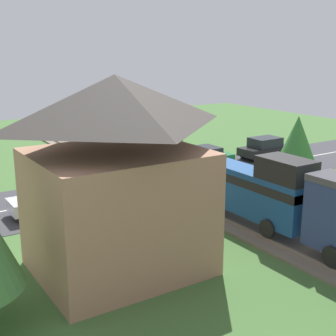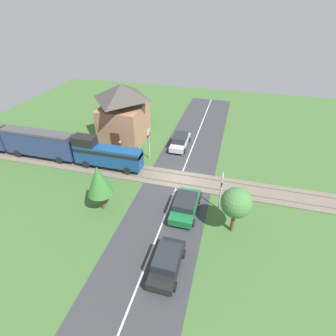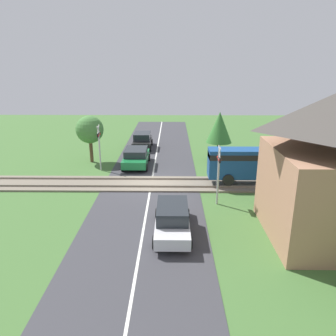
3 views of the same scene
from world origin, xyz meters
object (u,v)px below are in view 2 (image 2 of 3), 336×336
(car_near_crossing, at_px, (185,205))
(crossing_signal_east_approach, at_px, (149,140))
(car_far_side, at_px, (180,141))
(crossing_signal_west_approach, at_px, (221,188))
(pedestrian_by_station, at_px, (120,148))
(train, at_px, (33,142))
(car_behind_queue, at_px, (167,262))
(station_building, at_px, (123,114))

(car_near_crossing, bearing_deg, crossing_signal_east_approach, 37.06)
(car_near_crossing, relative_size, car_far_side, 0.96)
(car_near_crossing, height_order, car_far_side, car_far_side)
(crossing_signal_east_approach, bearing_deg, car_far_side, -37.41)
(car_near_crossing, relative_size, crossing_signal_west_approach, 1.19)
(pedestrian_by_station, bearing_deg, crossing_signal_east_approach, -89.93)
(train, xyz_separation_m, crossing_signal_west_approach, (-3.07, -19.97, 0.34))
(car_behind_queue, distance_m, crossing_signal_east_approach, 14.09)
(car_far_side, bearing_deg, station_building, 88.51)
(train, bearing_deg, crossing_signal_west_approach, -98.75)
(car_far_side, height_order, crossing_signal_west_approach, crossing_signal_west_approach)
(car_behind_queue, xyz_separation_m, crossing_signal_east_approach, (12.89, 5.50, 1.45))
(car_near_crossing, relative_size, pedestrian_by_station, 2.51)
(car_far_side, bearing_deg, train, 114.19)
(pedestrian_by_station, bearing_deg, car_behind_queue, -145.44)
(crossing_signal_west_approach, bearing_deg, car_behind_queue, 158.76)
(station_building, distance_m, pedestrian_by_station, 4.52)
(crossing_signal_west_approach, bearing_deg, train, 81.25)
(car_near_crossing, bearing_deg, car_behind_queue, 180.00)
(train, distance_m, car_near_crossing, 17.89)
(train, bearing_deg, station_building, -48.48)
(car_near_crossing, xyz_separation_m, crossing_signal_east_approach, (7.28, 5.50, 1.47))
(car_near_crossing, bearing_deg, car_far_side, 15.06)
(car_far_side, bearing_deg, car_near_crossing, -164.94)
(crossing_signal_west_approach, xyz_separation_m, pedestrian_by_station, (6.15, 11.49, -1.47))
(car_behind_queue, bearing_deg, car_far_side, 10.01)
(car_near_crossing, bearing_deg, station_building, 42.02)
(pedestrian_by_station, bearing_deg, car_near_crossing, -129.35)
(crossing_signal_west_approach, height_order, crossing_signal_east_approach, same)
(train, relative_size, crossing_signal_west_approach, 6.79)
(car_far_side, distance_m, crossing_signal_west_approach, 11.14)
(train, xyz_separation_m, car_behind_queue, (-9.81, -17.35, -1.11))
(car_near_crossing, bearing_deg, crossing_signal_west_approach, -66.63)
(car_behind_queue, height_order, pedestrian_by_station, pedestrian_by_station)
(pedestrian_by_station, bearing_deg, station_building, 14.49)
(car_behind_queue, bearing_deg, station_building, 30.74)
(car_far_side, height_order, car_behind_queue, car_behind_queue)
(car_far_side, xyz_separation_m, car_behind_queue, (-16.31, -2.88, 0.00))
(train, bearing_deg, crossing_signal_east_approach, -75.46)
(train, distance_m, pedestrian_by_station, 9.09)
(crossing_signal_west_approach, bearing_deg, pedestrian_by_station, 61.87)
(car_near_crossing, xyz_separation_m, car_behind_queue, (-5.61, 0.00, 0.03))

